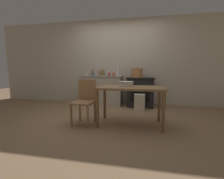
{
  "coord_description": "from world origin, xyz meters",
  "views": [
    {
      "loc": [
        0.69,
        -3.05,
        1.02
      ],
      "look_at": [
        0.0,
        0.51,
        0.56
      ],
      "focal_mm": 24.0,
      "sensor_mm": 36.0,
      "label": 1
    }
  ],
  "objects_px": {
    "chair": "(85,100)",
    "cup_far_right": "(114,74)",
    "bottle_far_left": "(103,73)",
    "cup_right": "(87,74)",
    "bottle_mid_left": "(118,72)",
    "bottle_center_left": "(100,73)",
    "bottle_center": "(92,73)",
    "work_table": "(130,92)",
    "flour_sack": "(139,102)",
    "cup_center_right": "(93,74)",
    "mixing_bowl_large": "(126,83)",
    "stock_pot": "(137,73)",
    "stove": "(140,92)",
    "cup_mid_right": "(109,74)",
    "bottle_left": "(107,74)"
  },
  "relations": [
    {
      "from": "mixing_bowl_large",
      "to": "bottle_left",
      "type": "bearing_deg",
      "value": 115.13
    },
    {
      "from": "cup_far_right",
      "to": "stock_pot",
      "type": "bearing_deg",
      "value": -3.12
    },
    {
      "from": "stock_pot",
      "to": "flour_sack",
      "type": "bearing_deg",
      "value": -77.17
    },
    {
      "from": "bottle_far_left",
      "to": "bottle_left",
      "type": "distance_m",
      "value": 0.12
    },
    {
      "from": "bottle_far_left",
      "to": "stove",
      "type": "bearing_deg",
      "value": -9.21
    },
    {
      "from": "cup_right",
      "to": "cup_far_right",
      "type": "relative_size",
      "value": 0.86
    },
    {
      "from": "chair",
      "to": "bottle_far_left",
      "type": "xyz_separation_m",
      "value": [
        -0.09,
        1.82,
        0.49
      ]
    },
    {
      "from": "stove",
      "to": "bottle_center",
      "type": "xyz_separation_m",
      "value": [
        -1.48,
        0.18,
        0.53
      ]
    },
    {
      "from": "cup_right",
      "to": "cup_far_right",
      "type": "height_order",
      "value": "cup_far_right"
    },
    {
      "from": "bottle_mid_left",
      "to": "cup_right",
      "type": "height_order",
      "value": "bottle_mid_left"
    },
    {
      "from": "flour_sack",
      "to": "bottle_center_left",
      "type": "height_order",
      "value": "bottle_center_left"
    },
    {
      "from": "stove",
      "to": "bottle_center",
      "type": "relative_size",
      "value": 3.91
    },
    {
      "from": "cup_center_right",
      "to": "cup_right",
      "type": "relative_size",
      "value": 1.13
    },
    {
      "from": "chair",
      "to": "cup_far_right",
      "type": "height_order",
      "value": "cup_far_right"
    },
    {
      "from": "cup_center_right",
      "to": "cup_far_right",
      "type": "bearing_deg",
      "value": 6.53
    },
    {
      "from": "bottle_mid_left",
      "to": "cup_center_right",
      "type": "xyz_separation_m",
      "value": [
        -0.71,
        -0.18,
        -0.07
      ]
    },
    {
      "from": "cup_center_right",
      "to": "bottle_center",
      "type": "bearing_deg",
      "value": 113.73
    },
    {
      "from": "work_table",
      "to": "flour_sack",
      "type": "xyz_separation_m",
      "value": [
        0.16,
        1.09,
        -0.41
      ]
    },
    {
      "from": "stock_pot",
      "to": "bottle_mid_left",
      "type": "bearing_deg",
      "value": 164.62
    },
    {
      "from": "flour_sack",
      "to": "cup_right",
      "type": "xyz_separation_m",
      "value": [
        -1.58,
        0.42,
        0.7
      ]
    },
    {
      "from": "stove",
      "to": "bottle_far_left",
      "type": "xyz_separation_m",
      "value": [
        -1.12,
        0.18,
        0.54
      ]
    },
    {
      "from": "cup_far_right",
      "to": "work_table",
      "type": "bearing_deg",
      "value": -68.57
    },
    {
      "from": "chair",
      "to": "flour_sack",
      "type": "xyz_separation_m",
      "value": [
        1.03,
        1.19,
        -0.25
      ]
    },
    {
      "from": "cup_mid_right",
      "to": "cup_right",
      "type": "xyz_separation_m",
      "value": [
        -0.71,
        0.11,
        -0.01
      ]
    },
    {
      "from": "chair",
      "to": "cup_mid_right",
      "type": "height_order",
      "value": "cup_mid_right"
    },
    {
      "from": "bottle_center",
      "to": "bottle_mid_left",
      "type": "bearing_deg",
      "value": -6.83
    },
    {
      "from": "work_table",
      "to": "stove",
      "type": "bearing_deg",
      "value": 83.58
    },
    {
      "from": "cup_center_right",
      "to": "cup_right",
      "type": "xyz_separation_m",
      "value": [
        -0.24,
        0.07,
        -0.01
      ]
    },
    {
      "from": "stove",
      "to": "bottle_mid_left",
      "type": "distance_m",
      "value": 0.86
    },
    {
      "from": "cup_far_right",
      "to": "flour_sack",
      "type": "bearing_deg",
      "value": -28.87
    },
    {
      "from": "chair",
      "to": "bottle_center",
      "type": "distance_m",
      "value": 1.94
    },
    {
      "from": "cup_center_right",
      "to": "cup_far_right",
      "type": "height_order",
      "value": "cup_far_right"
    },
    {
      "from": "stock_pot",
      "to": "bottle_left",
      "type": "relative_size",
      "value": 1.94
    },
    {
      "from": "chair",
      "to": "mixing_bowl_large",
      "type": "relative_size",
      "value": 2.94
    },
    {
      "from": "bottle_left",
      "to": "bottle_center",
      "type": "distance_m",
      "value": 0.47
    },
    {
      "from": "stock_pot",
      "to": "mixing_bowl_large",
      "type": "bearing_deg",
      "value": -97.16
    },
    {
      "from": "chair",
      "to": "bottle_center",
      "type": "height_order",
      "value": "bottle_center"
    },
    {
      "from": "stove",
      "to": "bottle_center",
      "type": "distance_m",
      "value": 1.58
    },
    {
      "from": "bottle_left",
      "to": "bottle_center_left",
      "type": "relative_size",
      "value": 0.87
    },
    {
      "from": "bottle_mid_left",
      "to": "bottle_center_left",
      "type": "relative_size",
      "value": 1.54
    },
    {
      "from": "cup_far_right",
      "to": "mixing_bowl_large",
      "type": "bearing_deg",
      "value": -70.06
    },
    {
      "from": "mixing_bowl_large",
      "to": "cup_right",
      "type": "bearing_deg",
      "value": 133.82
    },
    {
      "from": "mixing_bowl_large",
      "to": "cup_center_right",
      "type": "bearing_deg",
      "value": 129.74
    },
    {
      "from": "stove",
      "to": "bottle_left",
      "type": "bearing_deg",
      "value": 170.22
    },
    {
      "from": "stock_pot",
      "to": "bottle_mid_left",
      "type": "xyz_separation_m",
      "value": [
        -0.56,
        0.15,
        0.02
      ]
    },
    {
      "from": "bottle_mid_left",
      "to": "cup_far_right",
      "type": "bearing_deg",
      "value": -134.46
    },
    {
      "from": "stove",
      "to": "cup_far_right",
      "type": "relative_size",
      "value": 8.71
    },
    {
      "from": "bottle_far_left",
      "to": "cup_right",
      "type": "relative_size",
      "value": 2.82
    },
    {
      "from": "bottle_far_left",
      "to": "bottle_mid_left",
      "type": "height_order",
      "value": "bottle_mid_left"
    },
    {
      "from": "mixing_bowl_large",
      "to": "bottle_center_left",
      "type": "relative_size",
      "value": 1.53
    }
  ]
}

